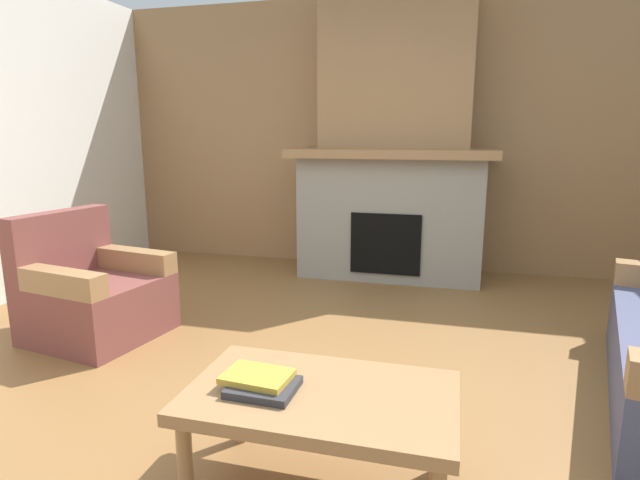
% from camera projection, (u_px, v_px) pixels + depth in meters
% --- Properties ---
extents(ground, '(9.00, 9.00, 0.00)m').
position_uv_depth(ground, '(324.00, 405.00, 2.62)').
color(ground, brown).
extents(wall_back_wood_panel, '(6.00, 0.12, 2.70)m').
position_uv_depth(wall_back_wood_panel, '(398.00, 135.00, 5.18)').
color(wall_back_wood_panel, '#997047').
rests_on(wall_back_wood_panel, ground).
extents(fireplace, '(1.90, 0.82, 2.70)m').
position_uv_depth(fireplace, '(393.00, 156.00, 4.86)').
color(fireplace, gray).
rests_on(fireplace, ground).
extents(armchair, '(0.87, 0.87, 0.85)m').
position_uv_depth(armchair, '(92.00, 294.00, 3.49)').
color(armchair, brown).
rests_on(armchair, ground).
extents(coffee_table, '(1.00, 0.60, 0.43)m').
position_uv_depth(coffee_table, '(321.00, 404.00, 1.91)').
color(coffee_table, '#997047').
rests_on(coffee_table, ground).
extents(book_stack_near_edge, '(0.29, 0.23, 0.05)m').
position_uv_depth(book_stack_near_edge, '(261.00, 383.00, 1.91)').
color(book_stack_near_edge, '#2D2D33').
rests_on(book_stack_near_edge, coffee_table).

